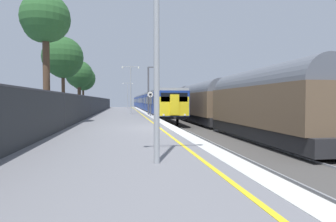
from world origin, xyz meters
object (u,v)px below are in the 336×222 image
Objects in this scene: commuter_train_at_platform at (147,102)px; background_tree_left at (63,59)px; platform_lamp_near at (156,26)px; background_tree_right at (82,79)px; background_tree_back at (44,21)px; freight_train_adjacent_track at (203,102)px; signal_gantry at (151,85)px; speed_limit_sign at (150,100)px; background_tree_centre at (79,75)px; platform_lamp_far at (128,93)px; platform_lamp_mid at (131,86)px.

background_tree_left is at bearing -110.68° from commuter_train_at_platform.
platform_lamp_near is 22.47m from background_tree_left.
background_tree_back reaches higher than background_tree_right.
freight_train_adjacent_track is 5.94m from signal_gantry.
background_tree_back reaches higher than speed_limit_sign.
commuter_train_at_platform is 48.24m from platform_lamp_near.
background_tree_centre is at bearing 157.81° from freight_train_adjacent_track.
speed_limit_sign is 9.12m from background_tree_left.
signal_gantry is 13.71m from background_tree_right.
background_tree_right is at bearing 129.54° from signal_gantry.
commuter_train_at_platform is 11.64× the size of signal_gantry.
platform_lamp_far is (-1.78, 30.16, 1.54)m from speed_limit_sign.
platform_lamp_mid reaches higher than signal_gantry.
platform_lamp_far is at bearing 81.79° from background_tree_back.
background_tree_centre is (-8.15, 4.20, 1.30)m from signal_gantry.
speed_limit_sign is at bearing -96.09° from signal_gantry.
platform_lamp_mid is at bearing -54.72° from background_tree_right.
background_tree_right is (-8.69, 10.53, 1.32)m from signal_gantry.
speed_limit_sign is (-5.85, -2.05, 0.13)m from freight_train_adjacent_track.
platform_lamp_far is at bearing 141.51° from commuter_train_at_platform.
platform_lamp_near is at bearing -78.04° from background_tree_centre.
background_tree_centre is (-7.79, 7.61, 3.01)m from speed_limit_sign.
background_tree_back reaches higher than background_tree_left.
background_tree_left is at bearing 94.97° from background_tree_back.
freight_train_adjacent_track is 6.26× the size of background_tree_centre.
freight_train_adjacent_track is 16.29× the size of speed_limit_sign.
background_tree_back is at bearing -88.61° from background_tree_centre.
platform_lamp_far is at bearing 105.18° from freight_train_adjacent_track.
background_tree_right reaches higher than background_tree_centre.
freight_train_adjacent_track is 7.54× the size of signal_gantry.
platform_lamp_near is at bearing -79.32° from background_tree_right.
commuter_train_at_platform is at bearing 85.69° from platform_lamp_near.
freight_train_adjacent_track is at bearing -74.82° from platform_lamp_far.
platform_lamp_near is 50.94m from platform_lamp_far.
speed_limit_sign is at bearing -4.42° from background_tree_left.
platform_lamp_near is 13.61m from background_tree_back.
signal_gantry is 2.16× the size of speed_limit_sign.
background_tree_right reaches higher than freight_train_adjacent_track.
platform_lamp_near is at bearing -64.89° from background_tree_back.
background_tree_centre reaches higher than freight_train_adjacent_track.
signal_gantry reaches higher than freight_train_adjacent_track.
background_tree_right is (-10.17, -13.34, 3.31)m from commuter_train_at_platform.
speed_limit_sign is 30.25m from platform_lamp_far.
freight_train_adjacent_track is 14.70m from background_tree_left.
platform_lamp_far is 17.55m from background_tree_right.
background_tree_right is (-6.55, -16.22, 1.48)m from platform_lamp_far.
platform_lamp_mid is 0.67× the size of background_tree_back.
commuter_train_at_platform is 27.34m from speed_limit_sign.
platform_lamp_far is (-7.63, 28.11, 1.67)m from freight_train_adjacent_track.
background_tree_back reaches higher than platform_lamp_far.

